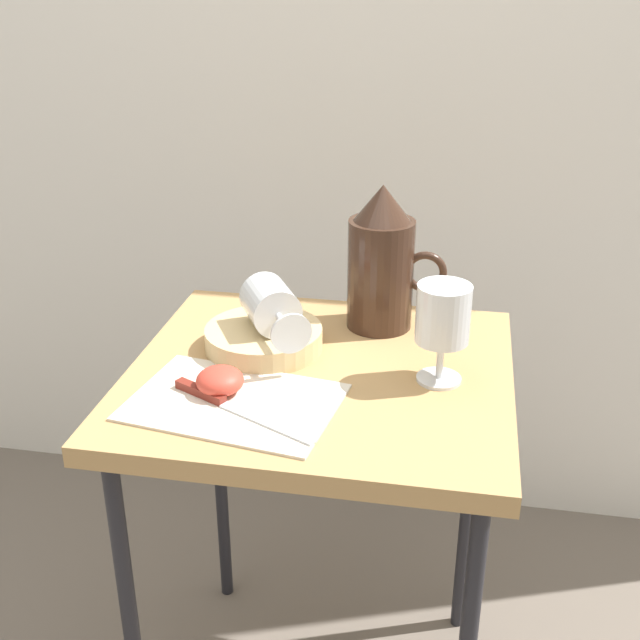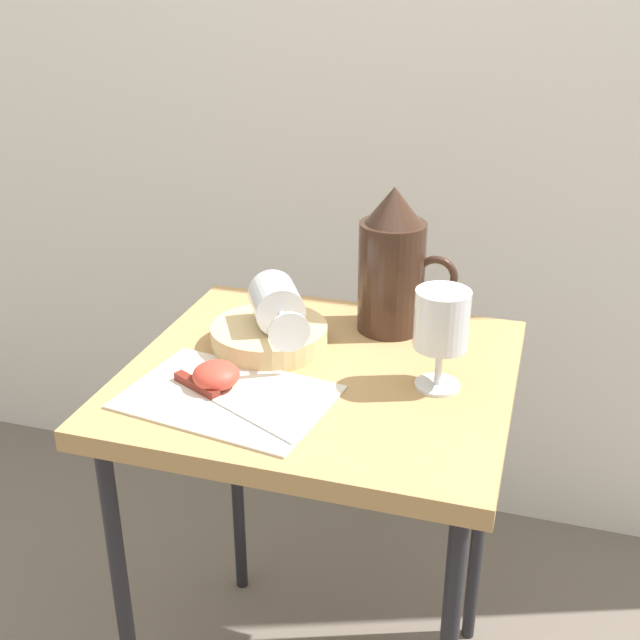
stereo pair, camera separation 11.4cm
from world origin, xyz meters
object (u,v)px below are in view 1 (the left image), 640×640
Objects in this scene: wine_glass_tipped_near at (271,306)px; pitcher at (381,271)px; table at (320,407)px; knife at (222,402)px; basket_tray at (264,338)px; apple_half_left at (220,381)px; wine_glass_upright at (443,321)px.

pitcher is at bearing 37.56° from wine_glass_tipped_near.
knife reaches higher than table.
knife is (-0.01, -0.18, -0.01)m from basket_tray.
basket_tray is (-0.10, 0.05, 0.08)m from table.
apple_half_left reaches higher than knife.
table is at bearing -27.83° from basket_tray.
pitcher is 0.33m from apple_half_left.
apple_half_left is (-0.12, -0.10, 0.09)m from table.
basket_tray is at bearing 80.57° from apple_half_left.
table is 4.04× the size of wine_glass_tipped_near.
pitcher reaches higher than wine_glass_upright.
pitcher is 0.20m from wine_glass_upright.
table is at bearing 178.35° from wine_glass_upright.
wine_glass_upright is (0.17, -0.00, 0.16)m from table.
apple_half_left is at bearing -104.24° from wine_glass_tipped_near.
wine_glass_tipped_near is at bearing 81.97° from knife.
wine_glass_upright is at bearing 23.58° from knife.
wine_glass_tipped_near is (-0.08, 0.05, 0.14)m from table.
wine_glass_upright is 0.89× the size of wine_glass_tipped_near.
apple_half_left is 0.04m from knife.
table is 0.18m from knife.
wine_glass_tipped_near is at bearing 148.21° from table.
wine_glass_tipped_near reaches higher than knife.
wine_glass_upright is at bearing -1.65° from table.
wine_glass_tipped_near is (-0.15, -0.12, -0.02)m from pitcher.
apple_half_left is (-0.19, -0.26, -0.07)m from pitcher.
apple_half_left is at bearing -162.76° from wine_glass_upright.
wine_glass_tipped_near is (-0.26, 0.06, -0.02)m from wine_glass_upright.
basket_tray is 0.22m from pitcher.
knife is at bearing -120.84° from pitcher.
basket_tray is at bearing 86.09° from knife.
pitcher is at bearing 121.05° from wine_glass_upright.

